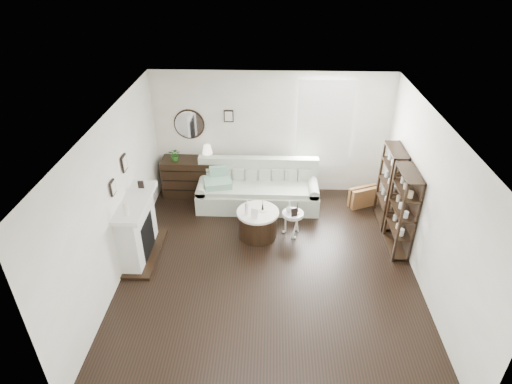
{
  "coord_description": "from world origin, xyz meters",
  "views": [
    {
      "loc": [
        -0.01,
        -5.72,
        4.98
      ],
      "look_at": [
        -0.26,
        0.8,
        1.06
      ],
      "focal_mm": 30.0,
      "sensor_mm": 36.0,
      "label": 1
    }
  ],
  "objects_px": {
    "dresser": "(192,177)",
    "drum_table": "(258,223)",
    "sofa": "(258,191)",
    "pedestal_table": "(293,215)"
  },
  "relations": [
    {
      "from": "sofa",
      "to": "drum_table",
      "type": "xyz_separation_m",
      "value": [
        0.04,
        -1.14,
        -0.05
      ]
    },
    {
      "from": "dresser",
      "to": "pedestal_table",
      "type": "bearing_deg",
      "value": -34.01
    },
    {
      "from": "sofa",
      "to": "dresser",
      "type": "bearing_deg",
      "value": 164.99
    },
    {
      "from": "drum_table",
      "to": "dresser",
      "type": "bearing_deg",
      "value": 134.45
    },
    {
      "from": "drum_table",
      "to": "sofa",
      "type": "bearing_deg",
      "value": 91.89
    },
    {
      "from": "sofa",
      "to": "drum_table",
      "type": "height_order",
      "value": "sofa"
    },
    {
      "from": "sofa",
      "to": "dresser",
      "type": "distance_m",
      "value": 1.51
    },
    {
      "from": "sofa",
      "to": "pedestal_table",
      "type": "height_order",
      "value": "sofa"
    },
    {
      "from": "dresser",
      "to": "drum_table",
      "type": "height_order",
      "value": "dresser"
    },
    {
      "from": "dresser",
      "to": "pedestal_table",
      "type": "xyz_separation_m",
      "value": [
        2.16,
        -1.46,
        0.03
      ]
    }
  ]
}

